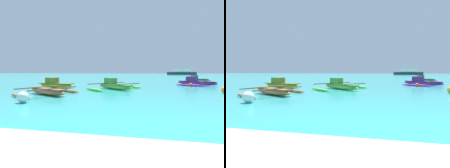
{
  "view_description": "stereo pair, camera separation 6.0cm",
  "coord_description": "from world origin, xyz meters",
  "views": [
    {
      "loc": [
        -2.55,
        -2.4,
        1.44
      ],
      "look_at": [
        -5.75,
        13.67,
        0.25
      ],
      "focal_mm": 28.0,
      "sensor_mm": 36.0,
      "label": 1
    },
    {
      "loc": [
        -2.49,
        -2.38,
        1.44
      ],
      "look_at": [
        -5.75,
        13.67,
        0.25
      ],
      "focal_mm": 28.0,
      "sensor_mm": 36.0,
      "label": 2
    }
  ],
  "objects": [
    {
      "name": "mooring_buoy_1",
      "position": [
        1.57,
        15.17,
        0.17
      ],
      "size": [
        0.34,
        0.34,
        0.34
      ],
      "color": "#E54C2D",
      "rests_on": "ground_plane"
    },
    {
      "name": "moored_boat_3",
      "position": [
        2.51,
        17.2,
        0.29
      ],
      "size": [
        4.47,
        4.76,
        0.9
      ],
      "rotation": [
        0.0,
        0.0,
        -0.56
      ],
      "color": "purple",
      "rests_on": "ground_plane"
    },
    {
      "name": "mooring_buoy_2",
      "position": [
        -8.12,
        4.57,
        0.26
      ],
      "size": [
        0.52,
        0.52,
        0.52
      ],
      "color": "white",
      "rests_on": "ground_plane"
    },
    {
      "name": "moored_boat_1",
      "position": [
        -8.54,
        7.27,
        0.22
      ],
      "size": [
        3.42,
        4.02,
        0.47
      ],
      "rotation": [
        0.0,
        0.0,
        -0.45
      ],
      "color": "#C17940",
      "rests_on": "ground_plane"
    },
    {
      "name": "moored_boat_0",
      "position": [
        -5.15,
        11.4,
        0.3
      ],
      "size": [
        4.44,
        4.66,
        0.9
      ],
      "rotation": [
        0.0,
        0.0,
        -0.69
      ],
      "color": "#61E048",
      "rests_on": "ground_plane"
    },
    {
      "name": "moored_boat_2",
      "position": [
        4.0,
        22.53,
        0.33
      ],
      "size": [
        3.28,
        4.76,
        0.99
      ],
      "rotation": [
        0.0,
        0.0,
        -0.33
      ],
      "color": "#2F9568",
      "rests_on": "ground_plane"
    },
    {
      "name": "moored_boat_4",
      "position": [
        -10.37,
        11.53,
        0.32
      ],
      "size": [
        3.69,
        1.64,
        0.9
      ],
      "rotation": [
        0.0,
        0.0,
        -0.25
      ],
      "color": "#A1AC20",
      "rests_on": "ground_plane"
    },
    {
      "name": "distant_ferry",
      "position": [
        12.02,
        77.06,
        1.05
      ],
      "size": [
        11.71,
        2.58,
        2.58
      ],
      "color": "#2D333D",
      "rests_on": "ground_plane"
    }
  ]
}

